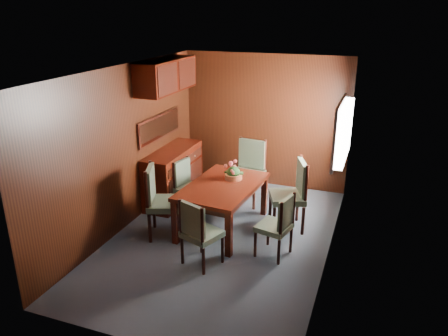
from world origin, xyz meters
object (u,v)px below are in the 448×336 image
at_px(dining_table, 223,191).
at_px(flower_centerpiece, 234,171).
at_px(sideboard, 173,175).
at_px(chair_right_near, 279,223).
at_px(chair_left_near, 160,197).
at_px(chair_head, 198,230).

relative_size(dining_table, flower_centerpiece, 5.60).
bearing_deg(flower_centerpiece, dining_table, -106.21).
distance_m(sideboard, chair_right_near, 2.42).
relative_size(chair_left_near, chair_head, 1.17).
xyz_separation_m(chair_left_near, chair_head, (0.84, -0.56, -0.09)).
distance_m(dining_table, chair_right_near, 1.09).
relative_size(dining_table, chair_left_near, 1.47).
xyz_separation_m(sideboard, dining_table, (1.15, -0.69, 0.16)).
distance_m(chair_right_near, flower_centerpiece, 1.22).
bearing_deg(chair_right_near, dining_table, 76.31).
distance_m(sideboard, chair_head, 2.13).
xyz_separation_m(dining_table, chair_head, (0.06, -1.07, -0.10)).
distance_m(dining_table, flower_centerpiece, 0.36).
relative_size(chair_left_near, chair_right_near, 1.21).
distance_m(sideboard, dining_table, 1.35).
bearing_deg(dining_table, chair_head, -81.95).
relative_size(sideboard, chair_left_near, 1.31).
xyz_separation_m(dining_table, chair_right_near, (0.97, -0.49, -0.11)).
distance_m(chair_left_near, chair_right_near, 1.74).
xyz_separation_m(chair_head, flower_centerpiece, (0.01, 1.33, 0.33)).
bearing_deg(flower_centerpiece, sideboard, 160.94).
height_order(sideboard, dining_table, sideboard).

